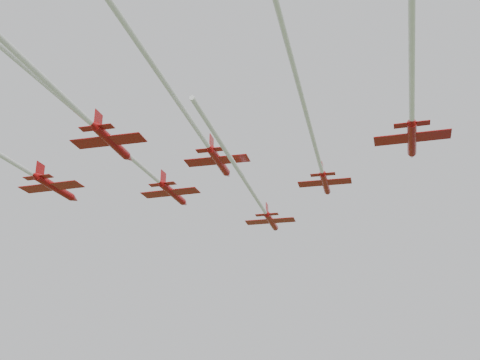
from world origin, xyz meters
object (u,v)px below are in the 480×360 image
Objects in this scene: jet_lead at (257,199)px; jet_row3_right at (412,97)px; jet_row2_left at (125,152)px; jet_row4_left at (44,79)px; jet_row3_mid at (189,117)px; jet_row2_right at (313,137)px.

jet_row3_right reaches higher than jet_lead.
jet_row2_left is 1.09× the size of jet_row4_left.
jet_row2_left is at bearing 94.41° from jet_row4_left.
jet_row3_mid is at bearing -96.18° from jet_lead.
jet_row4_left is (6.30, -43.57, -0.34)m from jet_lead.
jet_row2_left is (-5.24, -23.19, 1.75)m from jet_lead.
jet_lead is 0.83× the size of jet_row2_right.
jet_row3_mid is at bearing 179.60° from jet_row3_right.
jet_row3_right is (24.03, 10.56, -1.06)m from jet_row3_mid.
jet_lead is at bearing 121.39° from jet_row2_right.
jet_row3_mid is at bearing -30.93° from jet_row2_left.
jet_row4_left is (11.55, -20.37, -2.10)m from jet_row2_left.
jet_row3_mid is at bearing 56.75° from jet_row4_left.
jet_row3_mid is 0.93× the size of jet_row4_left.
jet_row3_mid reaches higher than jet_lead.
jet_row2_right is 1.09× the size of jet_row3_mid.
jet_lead is 0.84× the size of jet_row4_left.
jet_row3_right is at bearing 22.19° from jet_row4_left.
jet_row2_left reaches higher than jet_row3_right.
jet_row4_left is at bearing -135.94° from jet_row2_right.
jet_row2_left reaches higher than jet_row3_mid.
jet_lead is 26.82m from jet_row3_mid.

